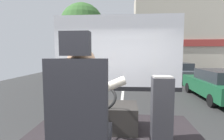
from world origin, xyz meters
name	(u,v)px	position (x,y,z in m)	size (l,w,h in m)	color
ground	(123,87)	(0.00, 8.80, -0.02)	(18.00, 44.00, 0.06)	#2E2E2E
driver_seat	(81,126)	(-0.19, -0.41, 1.38)	(0.48, 0.48, 1.36)	black
bus_driver	(84,101)	(-0.19, -0.29, 1.56)	(0.78, 0.54, 0.75)	black
steering_console	(102,116)	(-0.19, 0.87, 1.00)	(1.10, 0.97, 0.77)	#282623
fare_box	(162,109)	(0.67, 0.54, 1.23)	(0.27, 0.23, 0.90)	#333338
windshield_panel	(117,62)	(0.00, 1.62, 1.83)	(2.50, 0.08, 1.48)	silver
street_tree	(82,25)	(-3.24, 11.60, 4.14)	(3.31, 3.31, 5.82)	#4C3828
shop_building	(183,35)	(5.86, 16.59, 3.81)	(9.80, 4.47, 7.62)	#BCB29E
parked_car_green	(220,84)	(4.22, 6.05, 0.67)	(1.89, 4.01, 1.29)	#195633
parked_car_charcoal	(177,71)	(3.89, 11.35, 0.69)	(1.78, 4.46, 1.34)	#474C51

